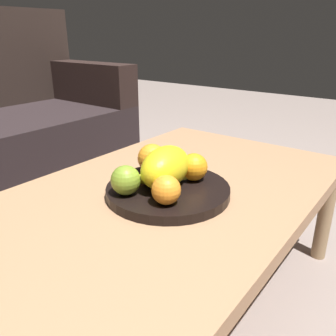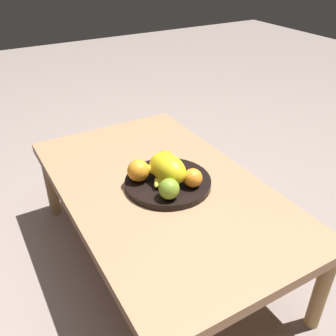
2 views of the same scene
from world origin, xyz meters
TOP-DOWN VIEW (x-y plane):
  - ground_plane at (0.00, 0.00)m, footprint 8.00×8.00m
  - coffee_table at (0.00, 0.00)m, footprint 1.15×0.69m
  - fruit_bowl at (-0.01, -0.02)m, footprint 0.32×0.32m
  - melon_large_front at (-0.02, -0.02)m, footprint 0.18×0.13m
  - orange_front at (0.04, 0.07)m, footprint 0.08×0.08m
  - orange_left at (-0.09, -0.08)m, footprint 0.07×0.07m
  - orange_right at (0.06, -0.05)m, footprint 0.07×0.07m
  - apple_front at (-0.11, 0.03)m, footprint 0.07×0.07m
  - banana_bunch at (-0.00, 0.01)m, footprint 0.15×0.14m

SIDE VIEW (x-z plane):
  - ground_plane at x=0.00m, z-range 0.00..0.00m
  - coffee_table at x=0.00m, z-range 0.15..0.53m
  - fruit_bowl at x=-0.01m, z-range 0.38..0.41m
  - banana_bunch at x=0.00m, z-range 0.40..0.46m
  - orange_left at x=-0.09m, z-range 0.41..0.47m
  - apple_front at x=-0.11m, z-range 0.41..0.48m
  - orange_right at x=0.06m, z-range 0.41..0.48m
  - orange_front at x=0.04m, z-range 0.41..0.49m
  - melon_large_front at x=-0.02m, z-range 0.41..0.51m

